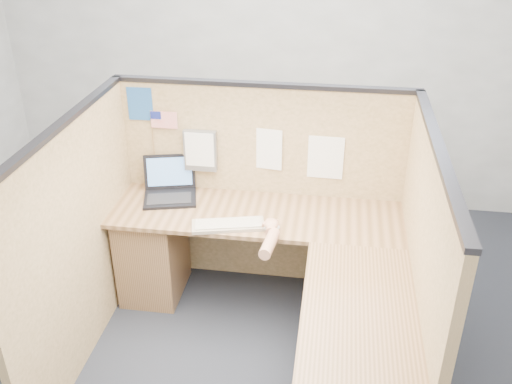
% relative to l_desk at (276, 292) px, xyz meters
% --- Properties ---
extents(floor, '(5.00, 5.00, 0.00)m').
position_rel_l_desk_xyz_m(floor, '(-0.18, -0.29, -0.39)').
color(floor, black).
rests_on(floor, ground).
extents(wall_back, '(5.00, 0.00, 5.00)m').
position_rel_l_desk_xyz_m(wall_back, '(-0.18, 1.96, 1.01)').
color(wall_back, '#929596').
rests_on(wall_back, floor).
extents(cubicle_partitions, '(2.06, 1.83, 1.53)m').
position_rel_l_desk_xyz_m(cubicle_partitions, '(-0.18, 0.14, 0.38)').
color(cubicle_partitions, olive).
rests_on(cubicle_partitions, floor).
extents(l_desk, '(1.95, 1.75, 0.73)m').
position_rel_l_desk_xyz_m(l_desk, '(0.00, 0.00, 0.00)').
color(l_desk, brown).
rests_on(l_desk, floor).
extents(laptop, '(0.41, 0.42, 0.26)m').
position_rel_l_desk_xyz_m(laptop, '(-0.80, 0.55, 0.40)').
color(laptop, black).
rests_on(laptop, l_desk).
extents(keyboard, '(0.49, 0.26, 0.03)m').
position_rel_l_desk_xyz_m(keyboard, '(-0.34, 0.19, 0.35)').
color(keyboard, gray).
rests_on(keyboard, l_desk).
extents(mouse, '(0.11, 0.07, 0.05)m').
position_rel_l_desk_xyz_m(mouse, '(-0.06, 0.19, 0.36)').
color(mouse, silver).
rests_on(mouse, l_desk).
extents(hand_forearm, '(0.11, 0.39, 0.08)m').
position_rel_l_desk_xyz_m(hand_forearm, '(-0.05, 0.05, 0.38)').
color(hand_forearm, tan).
rests_on(hand_forearm, l_desk).
extents(blue_poster, '(0.17, 0.01, 0.23)m').
position_rel_l_desk_xyz_m(blue_poster, '(-1.03, 0.68, 0.96)').
color(blue_poster, '#215499').
rests_on(blue_poster, cubicle_partitions).
extents(american_flag, '(0.19, 0.01, 0.32)m').
position_rel_l_desk_xyz_m(american_flag, '(-0.89, 0.67, 0.84)').
color(american_flag, olive).
rests_on(american_flag, cubicle_partitions).
extents(file_holder, '(0.23, 0.05, 0.29)m').
position_rel_l_desk_xyz_m(file_holder, '(-0.62, 0.66, 0.65)').
color(file_holder, slate).
rests_on(file_holder, cubicle_partitions).
extents(paper_left, '(0.23, 0.03, 0.30)m').
position_rel_l_desk_xyz_m(paper_left, '(-0.16, 0.68, 0.68)').
color(paper_left, white).
rests_on(paper_left, cubicle_partitions).
extents(paper_right, '(0.24, 0.01, 0.31)m').
position_rel_l_desk_xyz_m(paper_right, '(0.25, 0.68, 0.64)').
color(paper_right, white).
rests_on(paper_right, cubicle_partitions).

